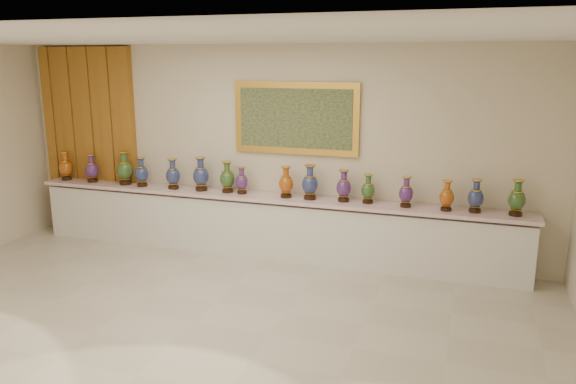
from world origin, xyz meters
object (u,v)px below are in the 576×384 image
object	(u,v)px
vase_0	(66,167)
vase_1	(92,170)
counter	(266,226)
vase_2	(125,170)

from	to	relation	value
vase_0	vase_1	world-z (taller)	vase_0
counter	vase_1	xyz separation A→B (m)	(-2.90, -0.03, 0.66)
vase_2	vase_0	bearing A→B (deg)	-179.40
vase_0	counter	bearing A→B (deg)	0.44
vase_2	vase_1	bearing A→B (deg)	-178.61
counter	vase_0	bearing A→B (deg)	-179.56
counter	vase_0	world-z (taller)	vase_0
vase_0	vase_2	distance (m)	1.09
vase_0	vase_1	size ratio (longest dim) A/B	1.03
vase_1	vase_2	distance (m)	0.59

